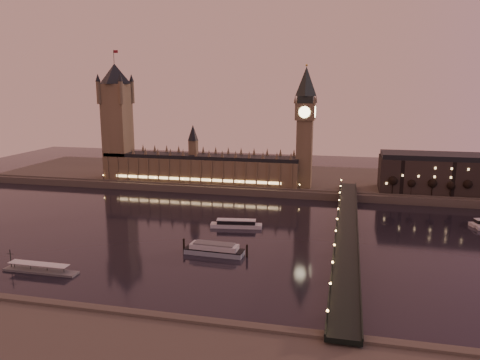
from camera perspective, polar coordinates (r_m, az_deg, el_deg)
name	(u,v)px	position (r m, az deg, el deg)	size (l,w,h in m)	color
ground	(202,231)	(307.00, -4.70, -6.19)	(700.00, 700.00, 0.00)	black
far_embankment	(283,179)	(456.21, 5.25, 0.09)	(560.00, 130.00, 6.00)	#423D35
palace_of_westminster	(200,165)	(425.97, -4.92, 1.84)	(180.00, 26.62, 52.00)	brown
victoria_tower	(117,115)	(452.04, -14.78, 7.69)	(31.68, 31.68, 118.00)	brown
big_ben	(305,120)	(401.76, 7.95, 7.26)	(17.68, 17.68, 104.00)	brown
westminster_bridge	(346,233)	(291.61, 12.80, -6.28)	(13.20, 260.00, 15.30)	black
city_block	(478,173)	(428.01, 27.05, 0.72)	(155.00, 45.00, 34.00)	black
bare_tree_0	(392,183)	(396.36, 18.06, -0.31)	(6.42, 6.42, 13.05)	black
bare_tree_1	(411,183)	(397.90, 20.10, -0.40)	(6.42, 6.42, 13.05)	black
bare_tree_2	(430,184)	(399.94, 22.12, -0.49)	(6.42, 6.42, 13.05)	black
bare_tree_3	(449,185)	(402.47, 24.12, -0.58)	(6.42, 6.42, 13.05)	black
bare_tree_4	(469,186)	(405.49, 26.10, -0.67)	(6.42, 6.42, 13.05)	black
cruise_boat_a	(236,224)	(312.27, -0.46, -5.38)	(34.81, 11.97, 5.46)	silver
moored_barge	(214,249)	(264.83, -3.15, -8.42)	(38.51, 10.86, 7.06)	#7F91A2
pontoon_pier	(40,270)	(261.94, -23.17, -10.04)	(39.97, 6.66, 10.66)	#595B5E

